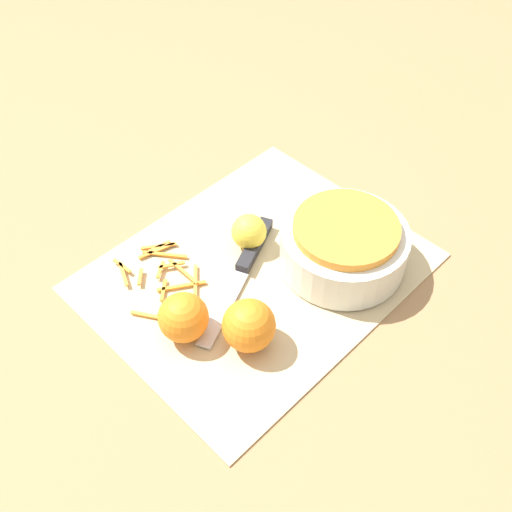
{
  "coord_description": "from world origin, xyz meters",
  "views": [
    {
      "loc": [
        0.41,
        0.41,
        0.68
      ],
      "look_at": [
        0.0,
        0.0,
        0.04
      ],
      "focal_mm": 42.0,
      "sensor_mm": 36.0,
      "label": 1
    }
  ],
  "objects_px": {
    "knife": "(248,257)",
    "orange_left": "(249,325)",
    "bowl_speckled": "(344,244)",
    "lemon": "(249,232)",
    "orange_right": "(183,317)"
  },
  "relations": [
    {
      "from": "knife",
      "to": "lemon",
      "type": "distance_m",
      "value": 0.04
    },
    {
      "from": "knife",
      "to": "orange_left",
      "type": "distance_m",
      "value": 0.15
    },
    {
      "from": "orange_left",
      "to": "orange_right",
      "type": "height_order",
      "value": "orange_left"
    },
    {
      "from": "orange_right",
      "to": "lemon",
      "type": "bearing_deg",
      "value": -162.59
    },
    {
      "from": "orange_right",
      "to": "lemon",
      "type": "relative_size",
      "value": 1.26
    },
    {
      "from": "bowl_speckled",
      "to": "knife",
      "type": "xyz_separation_m",
      "value": [
        0.1,
        -0.1,
        -0.03
      ]
    },
    {
      "from": "knife",
      "to": "orange_right",
      "type": "relative_size",
      "value": 3.43
    },
    {
      "from": "knife",
      "to": "orange_right",
      "type": "height_order",
      "value": "orange_right"
    },
    {
      "from": "bowl_speckled",
      "to": "orange_right",
      "type": "xyz_separation_m",
      "value": [
        0.25,
        -0.07,
        -0.0
      ]
    },
    {
      "from": "orange_left",
      "to": "lemon",
      "type": "relative_size",
      "value": 1.33
    },
    {
      "from": "knife",
      "to": "orange_left",
      "type": "relative_size",
      "value": 3.27
    },
    {
      "from": "bowl_speckled",
      "to": "orange_left",
      "type": "height_order",
      "value": "bowl_speckled"
    },
    {
      "from": "orange_left",
      "to": "orange_right",
      "type": "relative_size",
      "value": 1.05
    },
    {
      "from": "bowl_speckled",
      "to": "lemon",
      "type": "relative_size",
      "value": 3.46
    },
    {
      "from": "orange_left",
      "to": "orange_right",
      "type": "xyz_separation_m",
      "value": [
        0.05,
        -0.07,
        -0.0
      ]
    }
  ]
}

